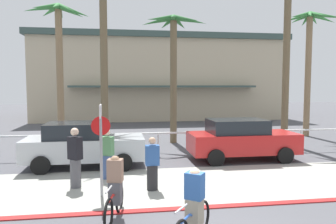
{
  "coord_description": "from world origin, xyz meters",
  "views": [
    {
      "loc": [
        -1.71,
        -5.65,
        3.08
      ],
      "look_at": [
        0.06,
        6.0,
        2.13
      ],
      "focal_mm": 35.23,
      "sensor_mm": 36.0,
      "label": 1
    }
  ],
  "objects_px": {
    "car_silver_1": "(83,144)",
    "car_red_2": "(241,139)",
    "palm_tree_4": "(287,24)",
    "cyclist_red_0": "(115,189)",
    "palm_tree_5": "(310,41)",
    "pedestrian_2": "(152,166)",
    "palm_tree_2": "(104,11)",
    "pedestrian_1": "(107,156)",
    "palm_tree_1": "(59,38)",
    "palm_tree_3": "(173,46)",
    "cyclist_blue_1": "(194,208)",
    "stop_sign_bike_lane": "(101,137)",
    "pedestrian_0": "(75,160)"
  },
  "relations": [
    {
      "from": "palm_tree_2",
      "to": "cyclist_blue_1",
      "type": "relative_size",
      "value": 5.85
    },
    {
      "from": "palm_tree_1",
      "to": "car_silver_1",
      "type": "distance_m",
      "value": 7.55
    },
    {
      "from": "palm_tree_4",
      "to": "pedestrian_1",
      "type": "relative_size",
      "value": 5.28
    },
    {
      "from": "palm_tree_3",
      "to": "pedestrian_1",
      "type": "distance_m",
      "value": 8.55
    },
    {
      "from": "stop_sign_bike_lane",
      "to": "car_red_2",
      "type": "height_order",
      "value": "stop_sign_bike_lane"
    },
    {
      "from": "pedestrian_1",
      "to": "pedestrian_0",
      "type": "bearing_deg",
      "value": -138.5
    },
    {
      "from": "palm_tree_2",
      "to": "pedestrian_2",
      "type": "bearing_deg",
      "value": -76.91
    },
    {
      "from": "cyclist_red_0",
      "to": "pedestrian_2",
      "type": "height_order",
      "value": "pedestrian_2"
    },
    {
      "from": "stop_sign_bike_lane",
      "to": "pedestrian_2",
      "type": "height_order",
      "value": "stop_sign_bike_lane"
    },
    {
      "from": "stop_sign_bike_lane",
      "to": "palm_tree_2",
      "type": "bearing_deg",
      "value": 91.18
    },
    {
      "from": "car_silver_1",
      "to": "cyclist_blue_1",
      "type": "bearing_deg",
      "value": -67.15
    },
    {
      "from": "stop_sign_bike_lane",
      "to": "pedestrian_1",
      "type": "distance_m",
      "value": 1.98
    },
    {
      "from": "stop_sign_bike_lane",
      "to": "car_red_2",
      "type": "xyz_separation_m",
      "value": [
        5.48,
        3.76,
        -0.81
      ]
    },
    {
      "from": "palm_tree_5",
      "to": "car_red_2",
      "type": "height_order",
      "value": "palm_tree_5"
    },
    {
      "from": "palm_tree_2",
      "to": "pedestrian_1",
      "type": "xyz_separation_m",
      "value": [
        0.25,
        -5.45,
        -5.84
      ]
    },
    {
      "from": "palm_tree_3",
      "to": "cyclist_blue_1",
      "type": "distance_m",
      "value": 12.22
    },
    {
      "from": "palm_tree_5",
      "to": "pedestrian_2",
      "type": "xyz_separation_m",
      "value": [
        -10.4,
        -8.98,
        -4.99
      ]
    },
    {
      "from": "palm_tree_1",
      "to": "cyclist_red_0",
      "type": "xyz_separation_m",
      "value": [
        2.94,
        -10.74,
        -4.89
      ]
    },
    {
      "from": "palm_tree_2",
      "to": "cyclist_red_0",
      "type": "distance_m",
      "value": 10.6
    },
    {
      "from": "stop_sign_bike_lane",
      "to": "palm_tree_5",
      "type": "xyz_separation_m",
      "value": [
        11.84,
        9.33,
        4.04
      ]
    },
    {
      "from": "car_red_2",
      "to": "pedestrian_0",
      "type": "bearing_deg",
      "value": -155.89
    },
    {
      "from": "palm_tree_1",
      "to": "cyclist_red_0",
      "type": "distance_m",
      "value": 12.16
    },
    {
      "from": "cyclist_red_0",
      "to": "pedestrian_0",
      "type": "height_order",
      "value": "pedestrian_0"
    },
    {
      "from": "palm_tree_3",
      "to": "palm_tree_5",
      "type": "height_order",
      "value": "palm_tree_5"
    },
    {
      "from": "palm_tree_3",
      "to": "palm_tree_4",
      "type": "distance_m",
      "value": 5.97
    },
    {
      "from": "stop_sign_bike_lane",
      "to": "palm_tree_4",
      "type": "distance_m",
      "value": 12.36
    },
    {
      "from": "palm_tree_1",
      "to": "car_silver_1",
      "type": "relative_size",
      "value": 1.68
    },
    {
      "from": "palm_tree_5",
      "to": "cyclist_red_0",
      "type": "relative_size",
      "value": 4.17
    },
    {
      "from": "palm_tree_1",
      "to": "cyclist_blue_1",
      "type": "relative_size",
      "value": 4.91
    },
    {
      "from": "palm_tree_2",
      "to": "palm_tree_4",
      "type": "relative_size",
      "value": 1.0
    },
    {
      "from": "palm_tree_4",
      "to": "car_silver_1",
      "type": "relative_size",
      "value": 1.99
    },
    {
      "from": "palm_tree_1",
      "to": "palm_tree_3",
      "type": "distance_m",
      "value": 6.04
    },
    {
      "from": "palm_tree_5",
      "to": "pedestrian_1",
      "type": "relative_size",
      "value": 4.51
    },
    {
      "from": "palm_tree_4",
      "to": "cyclist_red_0",
      "type": "distance_m",
      "value": 13.44
    },
    {
      "from": "palm_tree_2",
      "to": "cyclist_red_0",
      "type": "bearing_deg",
      "value": -86.57
    },
    {
      "from": "palm_tree_5",
      "to": "pedestrian_1",
      "type": "height_order",
      "value": "palm_tree_5"
    },
    {
      "from": "car_silver_1",
      "to": "pedestrian_2",
      "type": "xyz_separation_m",
      "value": [
        2.28,
        -3.16,
        -0.15
      ]
    },
    {
      "from": "car_silver_1",
      "to": "car_red_2",
      "type": "bearing_deg",
      "value": 2.2
    },
    {
      "from": "cyclist_blue_1",
      "to": "stop_sign_bike_lane",
      "type": "bearing_deg",
      "value": 122.49
    },
    {
      "from": "cyclist_blue_1",
      "to": "pedestrian_2",
      "type": "xyz_separation_m",
      "value": [
        -0.46,
        3.34,
        0.03
      ]
    },
    {
      "from": "cyclist_blue_1",
      "to": "pedestrian_1",
      "type": "relative_size",
      "value": 0.91
    },
    {
      "from": "car_red_2",
      "to": "cyclist_blue_1",
      "type": "height_order",
      "value": "car_red_2"
    },
    {
      "from": "cyclist_blue_1",
      "to": "palm_tree_4",
      "type": "bearing_deg",
      "value": 54.13
    },
    {
      "from": "car_silver_1",
      "to": "stop_sign_bike_lane",
      "type": "bearing_deg",
      "value": -76.59
    },
    {
      "from": "palm_tree_4",
      "to": "cyclist_blue_1",
      "type": "relative_size",
      "value": 5.83
    },
    {
      "from": "car_silver_1",
      "to": "pedestrian_2",
      "type": "height_order",
      "value": "car_silver_1"
    },
    {
      "from": "palm_tree_3",
      "to": "cyclist_red_0",
      "type": "height_order",
      "value": "palm_tree_3"
    },
    {
      "from": "palm_tree_1",
      "to": "palm_tree_4",
      "type": "height_order",
      "value": "palm_tree_4"
    },
    {
      "from": "palm_tree_2",
      "to": "palm_tree_3",
      "type": "height_order",
      "value": "palm_tree_2"
    },
    {
      "from": "palm_tree_1",
      "to": "car_silver_1",
      "type": "height_order",
      "value": "palm_tree_1"
    }
  ]
}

